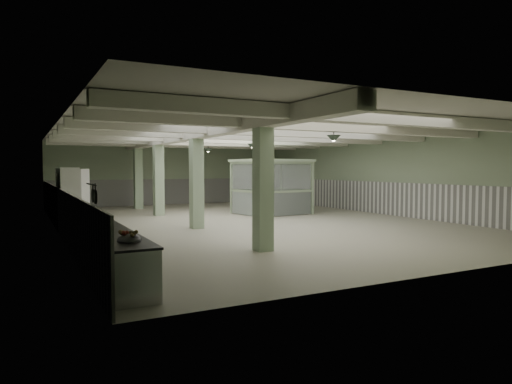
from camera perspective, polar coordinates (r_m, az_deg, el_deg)
name	(u,v)px	position (r m, az deg, el deg)	size (l,w,h in m)	color
floor	(247,222)	(18.38, -1.13, -3.71)	(20.00, 20.00, 0.00)	beige
ceiling	(247,132)	(18.31, -1.14, 7.55)	(14.00, 20.00, 0.02)	beige
wall_back	(173,174)	(27.58, -10.37, 2.23)	(14.00, 0.02, 3.60)	#94A887
wall_front	(462,185)	(10.29, 24.34, 0.80)	(14.00, 0.02, 3.60)	#94A887
wall_left	(57,179)	(16.41, -23.63, 1.53)	(0.02, 20.00, 3.60)	#94A887
wall_right	(380,176)	(22.26, 15.26, 2.00)	(0.02, 20.00, 3.60)	#94A887
wainscot_left	(58,210)	(16.46, -23.47, -2.12)	(0.05, 19.90, 1.50)	white
wainscot_right	(379,198)	(22.28, 15.17, -0.70)	(0.05, 19.90, 1.50)	white
wainscot_back	(173,192)	(27.59, -10.34, 0.05)	(13.90, 0.05, 1.50)	white
girder	(187,135)	(17.34, -8.62, 7.04)	(0.45, 19.90, 0.40)	white
beam_a	(378,118)	(12.06, 15.04, 8.95)	(13.90, 0.35, 0.32)	white
beam_b	(320,126)	(14.01, 8.05, 8.18)	(13.90, 0.35, 0.32)	white
beam_c	(279,132)	(16.10, 2.84, 7.53)	(13.90, 0.35, 0.32)	white
beam_d	(247,136)	(18.30, -1.14, 6.99)	(13.90, 0.35, 0.32)	white
beam_e	(222,140)	(20.56, -4.24, 6.54)	(13.90, 0.35, 0.32)	white
beam_f	(202,142)	(22.88, -6.72, 6.17)	(13.90, 0.35, 0.32)	white
beam_g	(186,145)	(25.23, -8.74, 5.86)	(13.90, 0.35, 0.32)	white
column_a	(263,182)	(11.78, 0.88, 1.31)	(0.42, 0.42, 3.60)	#AAC69F
column_b	(196,178)	(16.35, -7.45, 1.76)	(0.42, 0.42, 3.60)	#AAC69F
column_c	(159,176)	(21.12, -12.09, 1.99)	(0.42, 0.42, 3.60)	#AAC69F
column_d	(138,175)	(25.00, -14.51, 2.11)	(0.42, 0.42, 3.60)	#AAC69F
hook_rail	(91,184)	(8.85, -19.92, 0.89)	(0.02, 0.02, 1.20)	black
pendant_front	(334,139)	(14.27, 9.68, 6.58)	(0.44, 0.44, 0.22)	#2D3D30
pendant_mid	(252,146)	(18.95, -0.45, 5.73)	(0.44, 0.44, 0.22)	#2D3D30
pendant_back	(208,150)	(23.51, -6.00, 5.18)	(0.44, 0.44, 0.22)	#2D3D30
prep_counter	(109,253)	(9.64, -17.93, -7.22)	(0.85, 4.88, 0.91)	#ACABB0
pitcher_near	(98,215)	(11.33, -19.14, -2.73)	(0.20, 0.23, 0.30)	#ACABB0
pitcher_far	(104,221)	(10.06, -18.47, -3.43)	(0.20, 0.23, 0.30)	#ACABB0
veg_colander	(129,236)	(8.05, -15.61, -5.37)	(0.40, 0.40, 0.18)	#3F3E43
orange_bowl	(99,218)	(11.54, -19.04, -3.15)	(0.25, 0.25, 0.09)	#B2B2B7
skillet_near	(95,197)	(8.72, -19.44, -0.58)	(0.26, 0.26, 0.03)	black
skillet_far	(93,196)	(9.00, -19.69, -0.47)	(0.25, 0.25, 0.03)	black
walkin_cooler	(68,199)	(16.95, -22.42, -0.87)	(1.02, 2.34, 2.14)	white
guard_booth	(272,177)	(21.43, 1.96, 1.89)	(3.44, 3.01, 2.56)	#98AE8B
filing_cabinet	(298,200)	(22.63, 5.31, -1.05)	(0.36, 0.51, 1.11)	#505446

